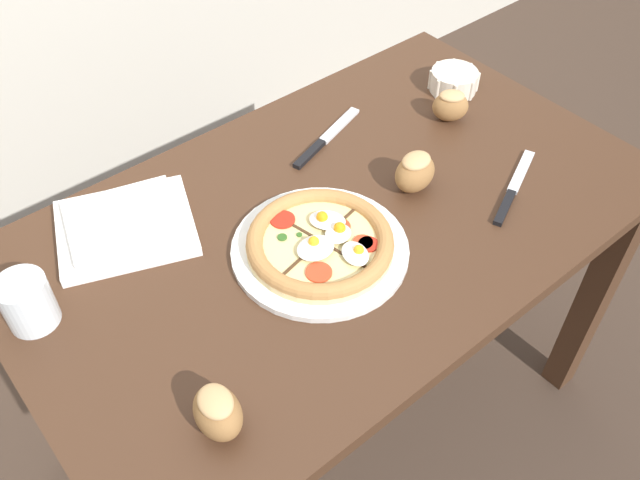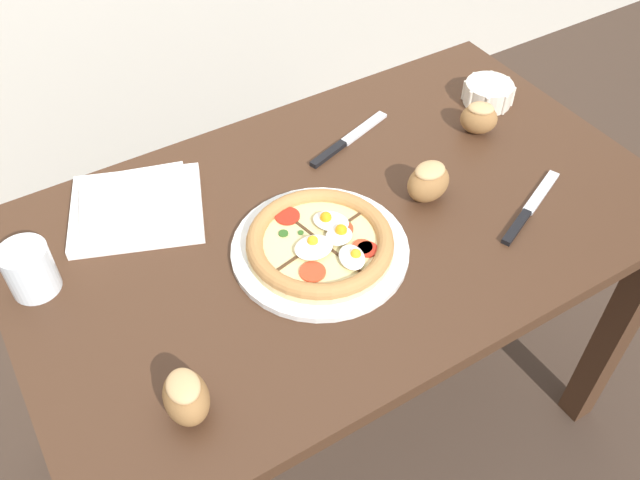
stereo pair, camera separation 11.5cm
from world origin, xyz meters
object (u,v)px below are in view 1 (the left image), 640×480
napkin_folded (125,225)px  water_glass (28,304)px  bread_piece_near (451,105)px  knife_spare (514,187)px  ramekin_bowl (454,80)px  bread_piece_far (415,172)px  knife_main (326,138)px  pizza (320,244)px  bread_piece_mid (218,411)px  dining_table (334,257)px

napkin_folded → water_glass: size_ratio=3.25×
bread_piece_near → knife_spare: size_ratio=0.44×
water_glass → ramekin_bowl: bearing=1.0°
bread_piece_near → bread_piece_far: 0.24m
ramekin_bowl → water_glass: bearing=-179.0°
napkin_folded → knife_spare: napkin_folded is taller
napkin_folded → knife_main: size_ratio=1.30×
water_glass → bread_piece_far: bearing=-13.1°
napkin_folded → knife_spare: (0.62, -0.37, -0.01)m
pizza → napkin_folded: (-0.24, 0.26, -0.00)m
bread_piece_near → water_glass: size_ratio=1.06×
napkin_folded → bread_piece_far: bearing=-26.9°
bread_piece_mid → knife_spare: bread_piece_mid is taller
bread_piece_far → ramekin_bowl: bearing=30.4°
dining_table → bread_piece_mid: size_ratio=13.17×
bread_piece_near → bread_piece_mid: bearing=-159.6°
dining_table → ramekin_bowl: bearing=16.5°
bread_piece_mid → napkin_folded: bearing=78.9°
dining_table → knife_main: size_ratio=5.35×
dining_table → bread_piece_near: (0.37, 0.07, 0.15)m
knife_spare → bread_piece_near: bearing=50.0°
bread_piece_mid → knife_spare: size_ratio=0.42×
bread_piece_mid → knife_main: (0.53, 0.40, -0.04)m
ramekin_bowl → bread_piece_near: (-0.09, -0.07, 0.01)m
ramekin_bowl → bread_piece_far: (-0.30, -0.18, 0.02)m
dining_table → pizza: bearing=-145.9°
bread_piece_far → napkin_folded: bearing=153.1°
dining_table → napkin_folded: size_ratio=4.11×
bread_piece_near → knife_main: bread_piece_near is taller
napkin_folded → knife_main: napkin_folded is taller
napkin_folded → knife_main: bearing=-3.0°
bread_piece_mid → dining_table: bearing=28.9°
pizza → bread_piece_near: bread_piece_near is taller
pizza → knife_main: size_ratio=1.38×
napkin_folded → bread_piece_mid: (-0.08, -0.42, 0.02)m
pizza → water_glass: size_ratio=3.45×
pizza → knife_main: (0.21, 0.23, -0.02)m
bread_piece_far → knife_spare: (0.15, -0.12, -0.04)m
napkin_folded → bread_piece_near: bread_piece_near is taller
napkin_folded → bread_piece_near: (0.69, -0.14, 0.02)m
dining_table → water_glass: water_glass is taller
pizza → knife_main: bearing=48.2°
ramekin_bowl → bread_piece_mid: (-0.86, -0.36, 0.01)m
knife_main → dining_table: bearing=-143.4°
pizza → ramekin_bowl: bearing=19.5°
napkin_folded → bread_piece_near: bearing=-11.1°
bread_piece_far → water_glass: water_glass is taller
dining_table → knife_spare: (0.31, -0.16, 0.12)m
ramekin_bowl → bread_piece_far: size_ratio=1.22×
bread_piece_near → knife_spare: (-0.07, -0.23, -0.03)m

